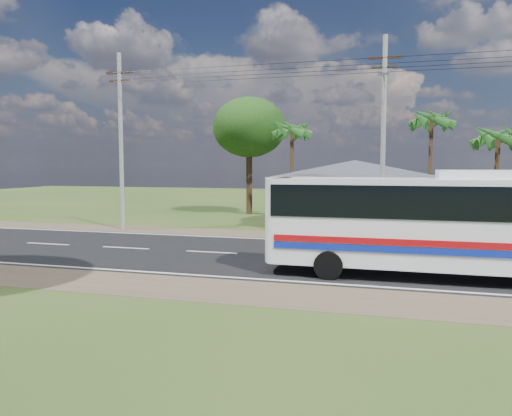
{
  "coord_description": "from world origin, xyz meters",
  "views": [
    {
      "loc": [
        3.75,
        -21.58,
        4.11
      ],
      "look_at": [
        -2.62,
        1.0,
        2.05
      ],
      "focal_mm": 35.0,
      "sensor_mm": 36.0,
      "label": 1
    }
  ],
  "objects": [
    {
      "name": "motorcycle",
      "position": [
        3.53,
        7.38,
        0.45
      ],
      "size": [
        1.82,
        1.23,
        0.91
      ],
      "primitive_type": "imported",
      "rotation": [
        0.0,
        0.0,
        1.17
      ],
      "color": "black",
      "rests_on": "ground"
    },
    {
      "name": "utility_poles",
      "position": [
        2.67,
        6.49,
        5.77
      ],
      "size": [
        32.8,
        2.22,
        11.0
      ],
      "color": "#9E9E99",
      "rests_on": "ground"
    },
    {
      "name": "coach_bus",
      "position": [
        5.66,
        -2.77,
        2.24
      ],
      "size": [
        12.64,
        2.83,
        3.92
      ],
      "rotation": [
        0.0,
        0.0,
        0.01
      ],
      "color": "white",
      "rests_on": "ground"
    },
    {
      "name": "house",
      "position": [
        1.0,
        13.0,
        2.64
      ],
      "size": [
        12.4,
        10.0,
        5.0
      ],
      "color": "tan",
      "rests_on": "ground"
    },
    {
      "name": "ground",
      "position": [
        0.0,
        0.0,
        0.0
      ],
      "size": [
        120.0,
        120.0,
        0.0
      ],
      "primitive_type": "plane",
      "color": "#264017",
      "rests_on": "ground"
    },
    {
      "name": "palm_far",
      "position": [
        -4.0,
        16.0,
        6.68
      ],
      "size": [
        2.8,
        2.8,
        7.7
      ],
      "color": "#47301E",
      "rests_on": "ground"
    },
    {
      "name": "road",
      "position": [
        0.0,
        0.0,
        0.01
      ],
      "size": [
        120.0,
        16.0,
        0.03
      ],
      "color": "black",
      "rests_on": "ground"
    },
    {
      "name": "palm_near",
      "position": [
        9.5,
        11.0,
        5.71
      ],
      "size": [
        2.8,
        2.8,
        6.7
      ],
      "color": "#47301E",
      "rests_on": "ground"
    },
    {
      "name": "palm_mid",
      "position": [
        6.0,
        15.5,
        7.16
      ],
      "size": [
        2.8,
        2.8,
        8.2
      ],
      "color": "#47301E",
      "rests_on": "ground"
    },
    {
      "name": "tree_behind_house",
      "position": [
        -8.0,
        18.0,
        7.12
      ],
      "size": [
        6.0,
        6.0,
        9.61
      ],
      "color": "#47301E",
      "rests_on": "ground"
    }
  ]
}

